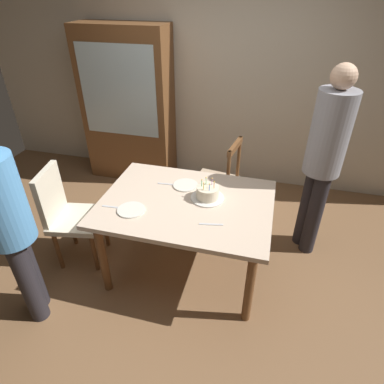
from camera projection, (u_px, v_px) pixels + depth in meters
ground at (187, 267)px, 3.09m from camera, size 6.40×6.40×0.00m
back_wall at (227, 79)px, 3.88m from camera, size 6.40×0.10×2.60m
dining_table at (186, 210)px, 2.72m from camera, size 1.41×1.03×0.76m
birthday_cake at (208, 193)px, 2.68m from camera, size 0.28×0.28×0.18m
plate_near_celebrant at (131, 210)px, 2.56m from camera, size 0.22×0.22×0.01m
plate_far_side at (186, 185)px, 2.87m from camera, size 0.22×0.22×0.01m
fork_near_celebrant at (113, 207)px, 2.60m from camera, size 0.18×0.03×0.01m
fork_far_side at (168, 184)px, 2.89m from camera, size 0.18×0.03×0.01m
fork_near_guest at (211, 224)px, 2.42m from camera, size 0.18×0.05×0.01m
chair_spindle_back at (217, 183)px, 3.49m from camera, size 0.50×0.50×0.95m
chair_upholstered at (67, 212)px, 2.93m from camera, size 0.51×0.51×0.95m
person_celebrant at (8, 224)px, 2.21m from camera, size 0.32×0.32×1.58m
person_guest at (324, 156)px, 2.79m from camera, size 0.32×0.32×1.78m
china_cabinet at (128, 107)px, 4.08m from camera, size 1.10×0.45×1.90m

